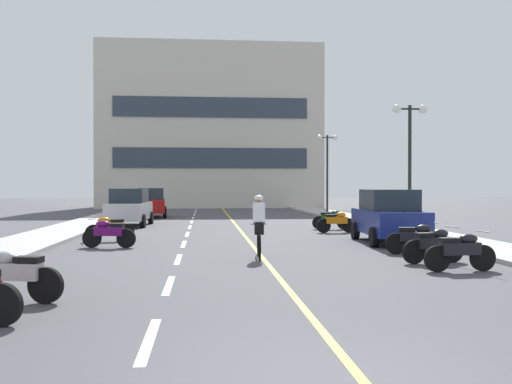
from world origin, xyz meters
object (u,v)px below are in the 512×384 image
(motorcycle_2, at_px, (461,251))
(motorcycle_5, at_px, (109,233))
(motorcycle_8, at_px, (332,219))
(motorcycle_3, at_px, (434,244))
(parked_car_mid, at_px, (129,207))
(street_lamp_far, at_px, (327,156))
(parked_car_far, at_px, (151,203))
(parked_car_near, at_px, (389,216))
(motorcycle_6, at_px, (109,228))
(street_lamp_mid, at_px, (410,138))
(cyclist_rider, at_px, (259,225))
(motorcycle_7, at_px, (337,221))
(motorcycle_4, at_px, (416,238))
(motorcycle_1, at_px, (14,274))

(motorcycle_2, xyz_separation_m, motorcycle_5, (-8.75, 5.82, 0.00))
(motorcycle_8, bearing_deg, motorcycle_3, -89.74)
(parked_car_mid, relative_size, motorcycle_5, 2.52)
(street_lamp_far, distance_m, parked_car_far, 12.70)
(motorcycle_2, distance_m, motorcycle_3, 1.41)
(parked_car_mid, bearing_deg, motorcycle_2, -59.49)
(street_lamp_far, bearing_deg, parked_car_near, -96.38)
(motorcycle_5, distance_m, motorcycle_6, 2.20)
(motorcycle_5, bearing_deg, street_lamp_far, 61.40)
(street_lamp_mid, xyz_separation_m, cyclist_rider, (-6.92, -7.53, -3.00))
(cyclist_rider, bearing_deg, street_lamp_far, 73.63)
(street_lamp_mid, height_order, motorcycle_2, street_lamp_mid)
(parked_car_far, relative_size, motorcycle_7, 2.54)
(parked_car_near, height_order, motorcycle_2, parked_car_near)
(motorcycle_7, relative_size, cyclist_rider, 0.96)
(street_lamp_far, bearing_deg, motorcycle_8, -101.46)
(motorcycle_3, xyz_separation_m, motorcycle_4, (0.23, 1.79, 0.00))
(motorcycle_3, bearing_deg, parked_car_mid, 122.76)
(motorcycle_1, bearing_deg, motorcycle_6, 90.94)
(parked_car_mid, height_order, motorcycle_8, parked_car_mid)
(motorcycle_4, bearing_deg, street_lamp_far, 83.77)
(motorcycle_5, xyz_separation_m, motorcycle_6, (-0.32, 2.17, 0.00))
(parked_car_near, relative_size, cyclist_rider, 2.42)
(street_lamp_mid, relative_size, motorcycle_2, 3.03)
(motorcycle_2, height_order, cyclist_rider, cyclist_rider)
(parked_car_far, xyz_separation_m, cyclist_rider, (4.79, -20.91, -0.03))
(street_lamp_mid, height_order, motorcycle_3, street_lamp_mid)
(parked_car_far, bearing_deg, parked_car_near, -60.76)
(motorcycle_1, xyz_separation_m, motorcycle_7, (8.60, 13.61, 0.00))
(street_lamp_mid, bearing_deg, parked_car_near, -119.29)
(street_lamp_mid, height_order, motorcycle_7, street_lamp_mid)
(street_lamp_far, distance_m, motorcycle_3, 25.96)
(parked_car_near, xyz_separation_m, motorcycle_4, (-0.32, -3.40, -0.44))
(street_lamp_mid, relative_size, cyclist_rider, 2.91)
(motorcycle_8, bearing_deg, motorcycle_6, -151.95)
(motorcycle_3, relative_size, motorcycle_8, 0.99)
(motorcycle_5, distance_m, cyclist_rider, 5.36)
(street_lamp_far, distance_m, motorcycle_5, 24.35)
(street_lamp_mid, height_order, parked_car_near, street_lamp_mid)
(motorcycle_3, height_order, motorcycle_7, same)
(parked_car_mid, xyz_separation_m, motorcycle_4, (9.60, -12.76, -0.44))
(motorcycle_6, height_order, motorcycle_7, same)
(street_lamp_mid, xyz_separation_m, motorcycle_2, (-2.62, -10.38, -3.42))
(street_lamp_far, relative_size, parked_car_mid, 1.27)
(motorcycle_4, distance_m, motorcycle_6, 10.42)
(parked_car_mid, bearing_deg, motorcycle_7, -28.85)
(motorcycle_3, bearing_deg, motorcycle_1, -155.25)
(parked_car_far, bearing_deg, cyclist_rider, -77.09)
(motorcycle_5, bearing_deg, motorcycle_8, 38.79)
(motorcycle_4, bearing_deg, parked_car_far, 114.32)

